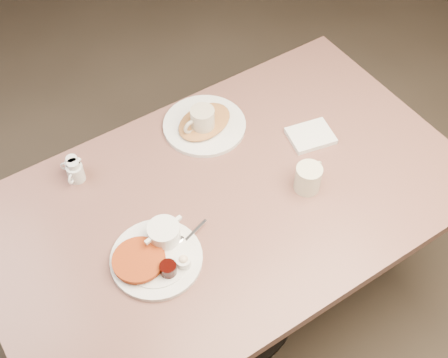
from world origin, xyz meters
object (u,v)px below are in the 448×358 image
coffee_mug_near (309,177)px  creamer_left (75,172)px  main_plate (156,253)px  coffee_mug_far (202,122)px  hash_plate (204,124)px  diner_table (227,228)px  creamer_right (74,167)px

coffee_mug_near → creamer_left: bearing=144.3°
main_plate → coffee_mug_far: bearing=42.8°
creamer_left → hash_plate: bearing=-3.7°
main_plate → coffee_mug_far: (0.37, 0.34, 0.03)m
coffee_mug_near → hash_plate: size_ratio=0.36×
diner_table → coffee_mug_far: bearing=73.8°
creamer_right → hash_plate: (0.45, -0.05, -0.02)m
creamer_left → main_plate: bearing=-79.8°
creamer_left → creamer_right: (0.00, 0.02, 0.00)m
main_plate → creamer_left: size_ratio=4.24×
main_plate → coffee_mug_near: size_ratio=2.73×
main_plate → hash_plate: (0.39, 0.36, -0.01)m
creamer_left → hash_plate: 0.46m
creamer_right → main_plate: bearing=-80.9°
coffee_mug_far → creamer_right: bearing=171.4°
main_plate → diner_table: bearing=12.9°
creamer_right → hash_plate: creamer_right is taller
diner_table → hash_plate: (0.10, 0.29, 0.18)m
creamer_left → coffee_mug_near: bearing=-35.7°
creamer_left → hash_plate: size_ratio=0.23×
creamer_left → creamer_right: 0.02m
diner_table → main_plate: main_plate is taller
diner_table → creamer_right: 0.53m
creamer_right → coffee_mug_far: bearing=-8.6°
coffee_mug_far → creamer_right: 0.44m
main_plate → coffee_mug_near: bearing=-3.9°
coffee_mug_far → hash_plate: 0.04m
creamer_right → creamer_left: bearing=-101.3°
diner_table → main_plate: 0.35m
coffee_mug_near → coffee_mug_far: (-0.15, 0.38, 0.00)m
diner_table → hash_plate: 0.36m
main_plate → coffee_mug_near: coffee_mug_near is taller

